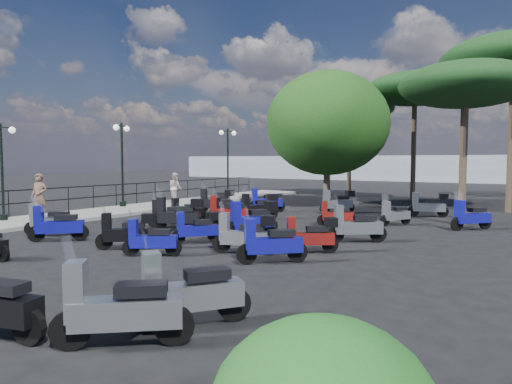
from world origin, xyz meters
The scene contains 39 objects.
ground centered at (0.00, 0.00, 0.00)m, with size 120.00×120.00×0.00m, color black.
sidewalk centered at (-6.50, 3.00, 0.07)m, with size 3.00×30.00×0.15m, color #63605E.
railing centered at (-7.80, 2.80, 0.90)m, with size 0.04×26.04×1.10m.
lamp_post_0 centered at (-7.21, -2.52, 2.26)m, with size 0.39×1.08×3.70m.
lamp_post_1 centered at (-7.41, 3.57, 2.52)m, with size 0.55×1.19×4.16m.
lamp_post_2 centered at (-7.21, 12.32, 2.64)m, with size 0.65×1.23×4.37m.
woman centered at (-6.19, -1.69, 1.05)m, with size 0.66×0.43×1.80m, color brown.
pedestrian_far centered at (-6.51, 6.45, 0.97)m, with size 0.79×0.62×1.63m, color #C6ABA7.
scooter_1 centered at (-2.05, -3.77, 0.49)m, with size 1.36×1.27×1.40m.
scooter_2 centered at (-3.12, -3.27, 0.47)m, with size 1.39×1.16×1.36m.
scooter_3 centered at (-1.13, 0.14, 0.46)m, with size 1.50×0.94×1.32m.
scooter_4 centered at (-2.41, 4.67, 0.55)m, with size 1.76×0.85×1.45m.
scooter_5 centered at (-3.87, 6.53, 0.48)m, with size 1.48×1.12×1.39m.
scooter_8 centered at (-0.34, -0.24, 0.56)m, with size 1.74×1.04×1.49m.
scooter_9 centered at (0.47, 3.77, 0.52)m, with size 1.22×1.47×1.39m.
scooter_10 centered at (-0.21, 2.49, 0.45)m, with size 0.89×1.49×1.29m.
scooter_11 centered at (-0.68, 6.23, 0.50)m, with size 1.40×1.33×1.45m.
scooter_13 centered at (0.71, -3.53, 0.49)m, with size 1.36×1.16×1.30m.
scooter_14 centered at (1.73, -1.74, 0.45)m, with size 1.10×1.24×1.20m.
scooter_15 centered at (2.43, 0.24, 0.55)m, with size 1.16×1.63×1.47m.
scooter_16 centered at (0.31, 1.77, 0.50)m, with size 1.53×1.17×1.44m.
scooter_17 centered at (2.39, 7.62, 0.52)m, with size 1.28×1.42×1.39m.
scooter_19 centered at (1.90, -3.81, 0.42)m, with size 1.32×0.94×1.21m.
scooter_20 centered at (3.81, -2.30, 0.51)m, with size 1.64×0.86×1.37m.
scooter_21 centered at (5.20, -1.28, 0.47)m, with size 1.34×1.06×1.24m.
scooter_22 centered at (3.88, 3.73, 0.41)m, with size 1.30×0.90×1.18m.
scooter_23 centered at (6.23, 8.42, 0.51)m, with size 1.63×0.81×1.35m.
scooter_24 centered at (5.71, -8.17, 0.51)m, with size 1.51×1.27×1.48m.
scooter_25 centered at (5.99, -7.12, 0.51)m, with size 1.21×1.55×1.47m.
scooter_26 centered at (4.92, -2.89, 0.48)m, with size 1.34×1.27×1.39m.
scooter_27 centered at (5.67, 0.87, 0.49)m, with size 1.54×1.11×1.42m.
scooter_28 centered at (5.69, 5.07, 0.41)m, with size 0.88×1.34×1.19m.
scooter_29 centered at (8.26, 5.34, 0.47)m, with size 1.18×1.37×1.36m.
scooter_31 centered at (-1.31, 1.32, 0.45)m, with size 0.89×1.49×1.29m.
broadleaf_tree centered at (0.61, 10.48, 4.40)m, with size 6.49×6.49×7.16m.
pine_0 centered at (3.91, 15.48, 6.57)m, with size 5.58×5.58×7.57m.
pine_2 centered at (-0.85, 17.68, 5.96)m, with size 5.91×5.91×7.01m.
pine_3 centered at (7.80, 6.59, 5.23)m, with size 4.87×4.87×6.11m.
distant_hills centered at (0.00, 45.00, 1.50)m, with size 70.00×8.00×3.00m, color gray.
Camera 1 is at (10.32, -12.15, 2.46)m, focal length 32.00 mm.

